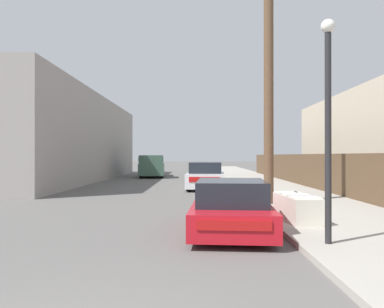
# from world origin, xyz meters

# --- Properties ---
(sidewalk_curb) EXTENTS (4.20, 63.00, 0.12)m
(sidewalk_curb) POSITION_xyz_m (5.30, 23.50, 0.06)
(sidewalk_curb) COLOR #9E998E
(sidewalk_curb) RESTS_ON ground
(discarded_fridge) EXTENTS (0.83, 1.86, 0.69)m
(discarded_fridge) POSITION_xyz_m (3.84, 6.87, 0.45)
(discarded_fridge) COLOR silver
(discarded_fridge) RESTS_ON sidewalk_curb
(parked_sports_car_red) EXTENTS (2.03, 4.19, 1.21)m
(parked_sports_car_red) POSITION_xyz_m (2.11, 6.10, 0.55)
(parked_sports_car_red) COLOR red
(parked_sports_car_red) RESTS_ON ground
(car_parked_mid) EXTENTS (2.13, 4.16, 1.42)m
(car_parked_mid) POSITION_xyz_m (1.84, 17.03, 0.66)
(car_parked_mid) COLOR silver
(car_parked_mid) RESTS_ON ground
(pickup_truck) EXTENTS (2.35, 5.85, 1.79)m
(pickup_truck) POSITION_xyz_m (-2.26, 27.98, 0.90)
(pickup_truck) COLOR #385647
(pickup_truck) RESTS_ON ground
(utility_pole) EXTENTS (1.80, 0.33, 9.04)m
(utility_pole) POSITION_xyz_m (3.81, 10.25, 4.73)
(utility_pole) COLOR brown
(utility_pole) RESTS_ON sidewalk_curb
(street_lamp) EXTENTS (0.26, 0.26, 4.20)m
(street_lamp) POSITION_xyz_m (3.77, 4.40, 2.59)
(street_lamp) COLOR #232326
(street_lamp) RESTS_ON sidewalk_curb
(wooden_fence) EXTENTS (0.08, 33.22, 1.72)m
(wooden_fence) POSITION_xyz_m (7.25, 17.01, 0.98)
(wooden_fence) COLOR brown
(wooden_fence) RESTS_ON sidewalk_curb
(building_left_block) EXTENTS (7.00, 23.41, 5.93)m
(building_left_block) POSITION_xyz_m (-8.69, 24.05, 2.96)
(building_left_block) COLOR gray
(building_left_block) RESTS_ON ground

